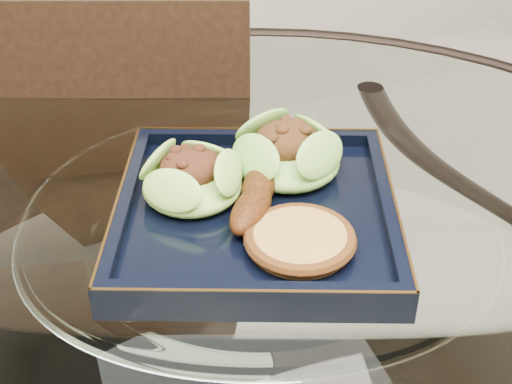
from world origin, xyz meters
name	(u,v)px	position (x,y,z in m)	size (l,w,h in m)	color
dining_table	(258,375)	(0.00, 0.00, 0.60)	(1.13, 1.13, 0.77)	white
dining_chair	(121,295)	(-0.09, 0.29, 0.50)	(0.50, 0.50, 0.89)	black
navy_plate	(256,217)	(0.02, 0.05, 0.77)	(0.27, 0.27, 0.02)	black
lettuce_wrap_left	(192,181)	(-0.03, 0.09, 0.80)	(0.10, 0.10, 0.04)	#6CAE32
lettuce_wrap_right	(287,155)	(0.07, 0.10, 0.80)	(0.11, 0.11, 0.04)	#589A2C
roasted_plantain	(259,185)	(0.03, 0.06, 0.80)	(0.15, 0.03, 0.03)	#5B2809
crumb_patty	(300,241)	(0.03, -0.03, 0.79)	(0.09, 0.09, 0.02)	#C48941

